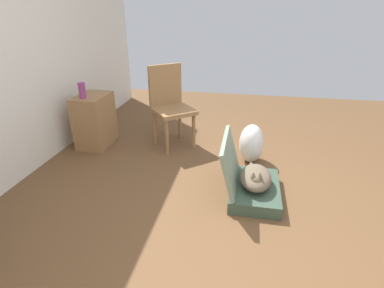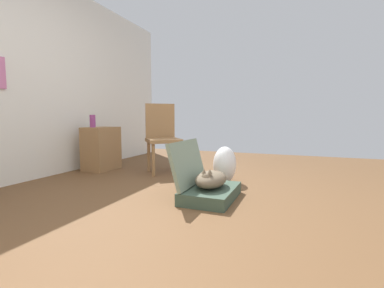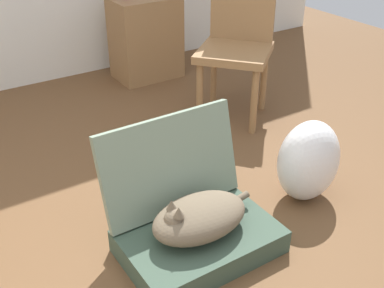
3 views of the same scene
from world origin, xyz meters
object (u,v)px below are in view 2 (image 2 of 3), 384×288
Objects in this scene: suitcase_base at (211,193)px; chair at (162,135)px; cat at (211,179)px; side_table at (101,149)px; plastic_bag_white at (225,165)px; vase_tall at (93,121)px.

chair is at bearing 46.55° from suitcase_base.
cat is 2.12m from side_table.
chair is (0.99, 1.04, 0.33)m from cat.
side_table reaches higher than suitcase_base.
side_table is (0.79, 1.96, 0.26)m from suitcase_base.
side_table reaches higher than plastic_bag_white.
cat reaches higher than suitcase_base.
chair reaches higher than cat.
suitcase_base is at bearing -112.07° from side_table.
vase_tall reaches higher than cat.
side_table is 0.65× the size of chair.
chair reaches higher than plastic_bag_white.
vase_tall is at bearing 71.33° from cat.
vase_tall is at bearing 165.41° from side_table.
plastic_bag_white is at bearing -57.13° from chair.
vase_tall is at bearing 71.47° from suitcase_base.
side_table is at bearing 86.76° from plastic_bag_white.
suitcase_base is 0.69× the size of chair.
plastic_bag_white is at bearing -89.46° from vase_tall.
chair is (0.32, -0.95, -0.20)m from vase_tall.
chair is at bearing 46.38° from cat.
plastic_bag_white reaches higher than suitcase_base.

